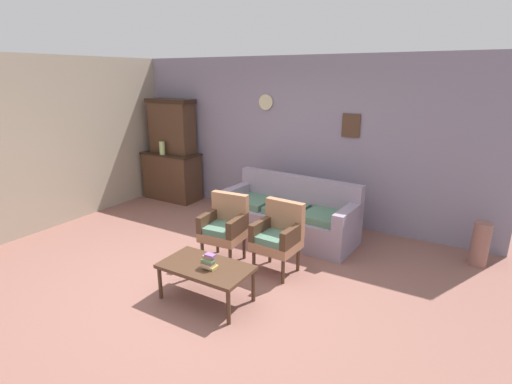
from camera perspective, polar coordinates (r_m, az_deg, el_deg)
name	(u,v)px	position (r m, az deg, el deg)	size (l,w,h in m)	color
ground_plane	(204,280)	(4.86, -7.65, -12.76)	(7.68, 7.68, 0.00)	#84564C
wall_back_with_decor	(298,140)	(6.56, 6.27, 7.72)	(6.40, 0.09, 2.70)	gray
wall_left_side	(33,146)	(6.83, -30.10, 5.88)	(0.06, 5.20, 2.70)	gray
side_cabinet	(172,176)	(7.84, -12.32, 2.34)	(1.16, 0.55, 0.93)	#472D1E
cabinet_upper_hutch	(172,126)	(7.72, -12.38, 9.56)	(0.99, 0.38, 1.03)	#472D1E
vase_on_cabinet	(162,148)	(7.61, -13.74, 6.34)	(0.10, 0.10, 0.25)	#A6BE73
floral_couch	(289,216)	(5.92, 4.94, -3.58)	(2.11, 0.93, 0.90)	gray
armchair_row_middle	(225,225)	(5.11, -4.65, -4.92)	(0.56, 0.53, 0.90)	#9E6B4C
armchair_near_cabinet	(279,234)	(4.82, 3.36, -6.29)	(0.55, 0.52, 0.90)	#9E6B4C
coffee_table	(206,269)	(4.30, -7.45, -11.25)	(1.00, 0.56, 0.42)	#472D1E
book_stack_on_table	(209,262)	(4.19, -7.00, -10.29)	(0.16, 0.13, 0.16)	#A79D45
floor_vase_by_wall	(480,244)	(5.82, 30.29, -6.67)	(0.22, 0.22, 0.59)	#8B5A50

